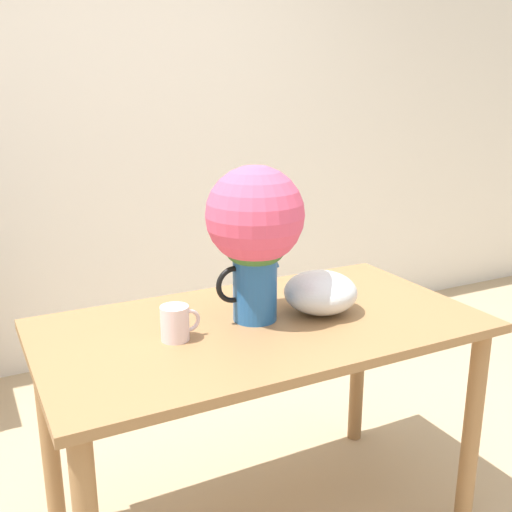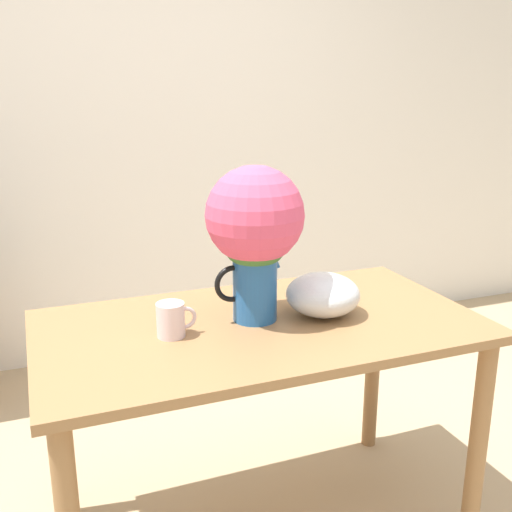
% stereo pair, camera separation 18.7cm
% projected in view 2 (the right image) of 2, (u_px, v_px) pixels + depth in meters
% --- Properties ---
extents(wall_back, '(8.00, 0.05, 2.60)m').
position_uv_depth(wall_back, '(143.00, 126.00, 3.25)').
color(wall_back, silver).
rests_on(wall_back, ground_plane).
extents(table, '(1.40, 0.76, 0.79)m').
position_uv_depth(table, '(260.00, 355.00, 1.94)').
color(table, olive).
rests_on(table, ground_plane).
extents(flower_vase, '(0.31, 0.31, 0.50)m').
position_uv_depth(flower_vase, '(255.00, 227.00, 1.84)').
color(flower_vase, '#235B9E').
rests_on(flower_vase, table).
extents(coffee_mug, '(0.12, 0.08, 0.10)m').
position_uv_depth(coffee_mug, '(172.00, 320.00, 1.78)').
color(coffee_mug, silver).
rests_on(coffee_mug, table).
extents(white_bowl, '(0.24, 0.24, 0.14)m').
position_uv_depth(white_bowl, '(323.00, 295.00, 1.95)').
color(white_bowl, silver).
rests_on(white_bowl, table).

